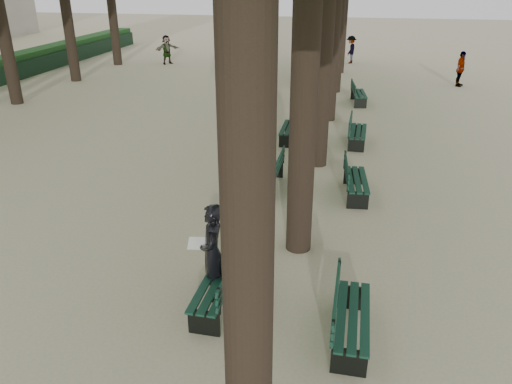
# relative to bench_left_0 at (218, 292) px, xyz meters

# --- Properties ---
(ground) EXTENTS (120.00, 120.00, 0.00)m
(ground) POSITION_rel_bench_left_0_xyz_m (-0.37, -0.78, -0.27)
(ground) COLOR #B6AE89
(ground) RESTS_ON ground
(bench_left_0) EXTENTS (0.62, 1.81, 0.92)m
(bench_left_0) POSITION_rel_bench_left_0_xyz_m (0.00, 0.00, 0.00)
(bench_left_0) COLOR black
(bench_left_0) RESTS_ON ground
(bench_left_1) EXTENTS (0.57, 1.80, 0.92)m
(bench_left_1) POSITION_rel_bench_left_0_xyz_m (0.00, 5.20, 0.00)
(bench_left_1) COLOR black
(bench_left_1) RESTS_ON ground
(bench_left_2) EXTENTS (0.59, 1.81, 0.92)m
(bench_left_2) POSITION_rel_bench_left_0_xyz_m (0.00, 9.36, 0.00)
(bench_left_2) COLOR black
(bench_left_2) RESTS_ON ground
(bench_left_3) EXTENTS (0.74, 1.85, 0.92)m
(bench_left_3) POSITION_rel_bench_left_0_xyz_m (-0.00, 15.18, 0.00)
(bench_left_3) COLOR black
(bench_left_3) RESTS_ON ground
(bench_right_0) EXTENTS (0.59, 1.81, 0.92)m
(bench_right_0) POSITION_rel_bench_left_0_xyz_m (2.27, -0.44, 0.00)
(bench_right_0) COLOR black
(bench_right_0) RESTS_ON ground
(bench_right_1) EXTENTS (0.72, 1.84, 0.92)m
(bench_right_1) POSITION_rel_bench_left_0_xyz_m (2.27, 5.13, 0.00)
(bench_right_1) COLOR black
(bench_right_1) RESTS_ON ground
(bench_right_2) EXTENTS (0.62, 1.82, 0.92)m
(bench_right_2) POSITION_rel_bench_left_0_xyz_m (2.27, 9.37, 0.00)
(bench_right_2) COLOR black
(bench_right_2) RESTS_ON ground
(bench_right_3) EXTENTS (0.77, 1.85, 0.92)m
(bench_right_3) POSITION_rel_bench_left_0_xyz_m (2.27, 15.03, 0.00)
(bench_right_3) COLOR black
(bench_right_3) RESTS_ON ground
(man_with_map) EXTENTS (0.69, 0.78, 1.80)m
(man_with_map) POSITION_rel_bench_left_0_xyz_m (-0.14, 0.24, 0.63)
(man_with_map) COLOR black
(man_with_map) RESTS_ON ground
(pedestrian_b) EXTENTS (0.54, 1.11, 1.65)m
(pedestrian_b) POSITION_rel_bench_left_0_xyz_m (1.67, 25.48, 0.55)
(pedestrian_b) COLOR #262628
(pedestrian_b) RESTS_ON ground
(pedestrian_a) EXTENTS (0.88, 0.89, 1.83)m
(pedestrian_a) POSITION_rel_bench_left_0_xyz_m (-3.10, 21.25, 0.64)
(pedestrian_a) COLOR #262628
(pedestrian_a) RESTS_ON ground
(pedestrian_c) EXTENTS (0.73, 1.05, 1.71)m
(pedestrian_c) POSITION_rel_bench_left_0_xyz_m (7.14, 19.64, 0.58)
(pedestrian_c) COLOR #262628
(pedestrian_c) RESTS_ON ground
(pedestrian_e) EXTENTS (1.35, 1.38, 1.71)m
(pedestrian_e) POSITION_rel_bench_left_0_xyz_m (-9.45, 23.07, 0.59)
(pedestrian_e) COLOR #262628
(pedestrian_e) RESTS_ON ground
(pedestrian_d) EXTENTS (0.78, 0.82, 1.65)m
(pedestrian_d) POSITION_rel_bench_left_0_xyz_m (0.39, 26.45, 0.55)
(pedestrian_d) COLOR #262628
(pedestrian_d) RESTS_ON ground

